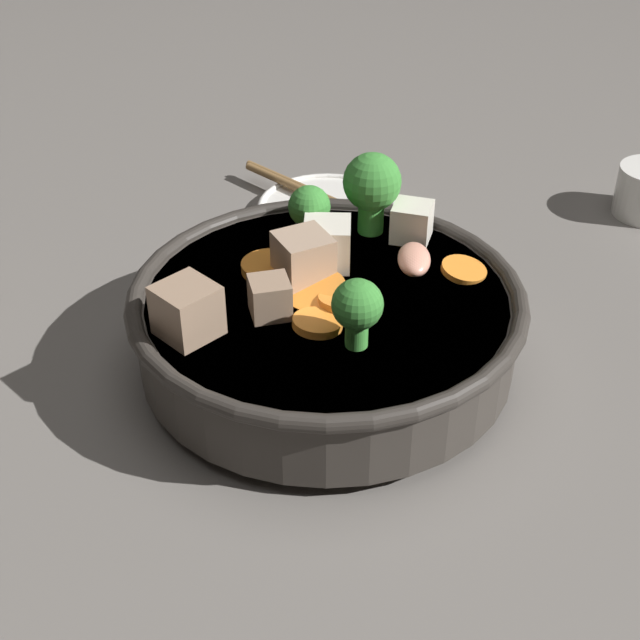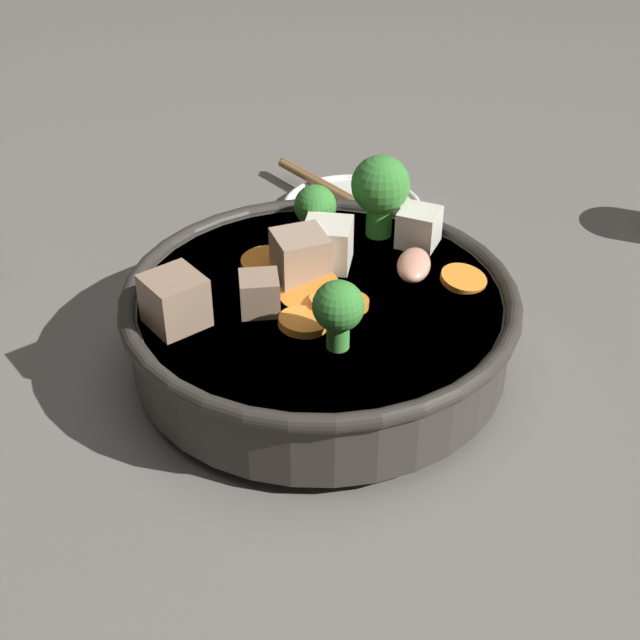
% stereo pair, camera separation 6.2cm
% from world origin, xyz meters
% --- Properties ---
extents(ground_plane, '(3.00, 3.00, 0.00)m').
position_xyz_m(ground_plane, '(0.00, 0.00, 0.00)').
color(ground_plane, slate).
extents(stirfry_bowl, '(0.28, 0.28, 0.13)m').
position_xyz_m(stirfry_bowl, '(0.00, 0.00, 0.04)').
color(stirfry_bowl, '#38332D').
rests_on(stirfry_bowl, ground_plane).
extents(side_saucer, '(0.13, 0.13, 0.01)m').
position_xyz_m(side_saucer, '(-0.00, 0.23, 0.01)').
color(side_saucer, white).
rests_on(side_saucer, ground_plane).
extents(chopsticks_pair, '(0.17, 0.16, 0.01)m').
position_xyz_m(chopsticks_pair, '(-0.00, 0.23, 0.02)').
color(chopsticks_pair, olive).
rests_on(chopsticks_pair, side_saucer).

